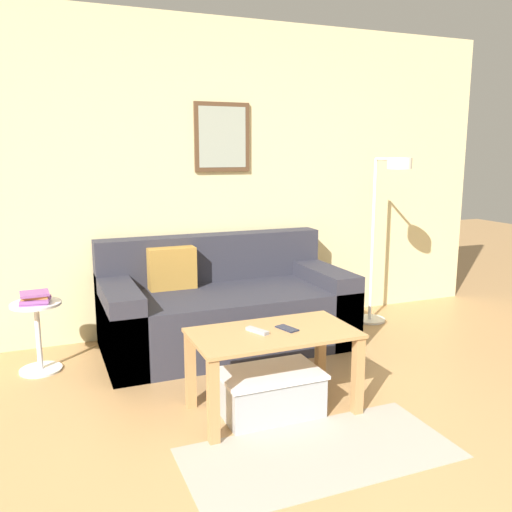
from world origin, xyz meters
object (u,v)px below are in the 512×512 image
(remote_control, at_px, (257,331))
(cell_phone, at_px, (287,328))
(side_table, at_px, (38,330))
(book_stack, at_px, (35,298))
(coffee_table, at_px, (273,348))
(storage_bin, at_px, (270,392))
(floor_lamp, at_px, (386,219))
(couch, at_px, (224,309))

(remote_control, bearing_deg, cell_phone, -27.13)
(side_table, xyz_separation_m, book_stack, (-0.00, -0.02, 0.23))
(coffee_table, distance_m, book_stack, 1.69)
(book_stack, bearing_deg, storage_bin, -43.29)
(book_stack, relative_size, cell_phone, 1.49)
(floor_lamp, xyz_separation_m, side_table, (-2.76, 0.08, -0.65))
(couch, height_order, coffee_table, couch)
(book_stack, height_order, cell_phone, book_stack)
(side_table, xyz_separation_m, remote_control, (1.17, -1.12, 0.20))
(couch, height_order, book_stack, couch)
(side_table, bearing_deg, cell_phone, -39.87)
(floor_lamp, xyz_separation_m, book_stack, (-2.76, 0.07, -0.42))
(storage_bin, height_order, cell_phone, cell_phone)
(couch, distance_m, coffee_table, 1.15)
(coffee_table, bearing_deg, storage_bin, -133.03)
(book_stack, bearing_deg, couch, 1.14)
(couch, distance_m, storage_bin, 1.20)
(coffee_table, xyz_separation_m, side_table, (-1.26, 1.14, -0.09))
(storage_bin, height_order, book_stack, book_stack)
(storage_bin, distance_m, cell_phone, 0.38)
(couch, height_order, remote_control, couch)
(remote_control, bearing_deg, storage_bin, -66.65)
(coffee_table, distance_m, remote_control, 0.14)
(floor_lamp, bearing_deg, coffee_table, -144.84)
(storage_bin, bearing_deg, book_stack, 136.71)
(couch, distance_m, side_table, 1.35)
(couch, xyz_separation_m, cell_phone, (-0.00, -1.14, 0.19))
(coffee_table, bearing_deg, couch, 85.38)
(couch, relative_size, book_stack, 8.97)
(storage_bin, distance_m, floor_lamp, 2.05)
(floor_lamp, height_order, cell_phone, floor_lamp)
(coffee_table, distance_m, cell_phone, 0.14)
(coffee_table, bearing_deg, floor_lamp, 35.16)
(side_table, height_order, cell_phone, cell_phone)
(coffee_table, relative_size, book_stack, 4.54)
(storage_bin, relative_size, cell_phone, 4.15)
(couch, xyz_separation_m, storage_bin, (-0.13, -1.18, -0.16))
(cell_phone, bearing_deg, couch, 73.21)
(book_stack, bearing_deg, side_table, 84.89)
(side_table, relative_size, book_stack, 2.35)
(floor_lamp, distance_m, book_stack, 2.79)
(couch, height_order, side_table, couch)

